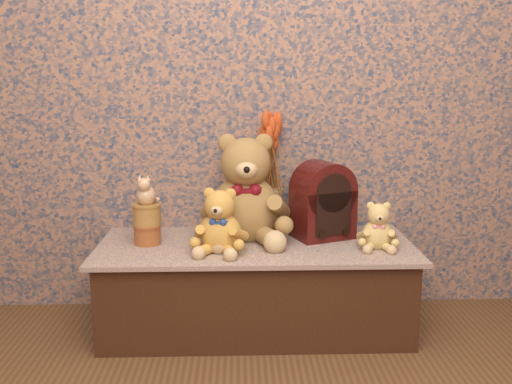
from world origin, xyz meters
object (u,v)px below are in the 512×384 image
(teddy_small, at_px, (378,223))
(biscuit_tin_lower, at_px, (148,235))
(cathedral_radio, at_px, (323,200))
(cat_figurine, at_px, (146,189))
(teddy_medium, at_px, (221,217))
(teddy_large, at_px, (245,183))
(ceramic_vase, at_px, (270,210))

(teddy_small, xyz_separation_m, biscuit_tin_lower, (-0.98, 0.09, -0.07))
(cathedral_radio, height_order, cat_figurine, cathedral_radio)
(teddy_medium, xyz_separation_m, biscuit_tin_lower, (-0.32, 0.11, -0.10))
(teddy_small, relative_size, cat_figurine, 1.60)
(cat_figurine, bearing_deg, biscuit_tin_lower, 0.00)
(teddy_medium, bearing_deg, teddy_large, 71.61)
(teddy_large, relative_size, cathedral_radio, 1.46)
(teddy_medium, distance_m, ceramic_vase, 0.38)
(cathedral_radio, distance_m, biscuit_tin_lower, 0.79)
(teddy_large, distance_m, teddy_medium, 0.24)
(teddy_large, bearing_deg, cathedral_radio, -0.78)
(ceramic_vase, distance_m, biscuit_tin_lower, 0.58)
(biscuit_tin_lower, distance_m, cat_figurine, 0.20)
(teddy_medium, distance_m, biscuit_tin_lower, 0.35)
(teddy_small, bearing_deg, cathedral_radio, 148.51)
(teddy_large, xyz_separation_m, ceramic_vase, (0.12, 0.12, -0.15))
(teddy_small, height_order, ceramic_vase, teddy_small)
(teddy_large, distance_m, teddy_small, 0.60)
(teddy_small, bearing_deg, cat_figurine, -178.11)
(teddy_medium, bearing_deg, cathedral_radio, 33.92)
(teddy_medium, distance_m, cathedral_radio, 0.49)
(ceramic_vase, relative_size, biscuit_tin_lower, 1.75)
(teddy_large, height_order, ceramic_vase, teddy_large)
(teddy_medium, height_order, cathedral_radio, cathedral_radio)
(biscuit_tin_lower, bearing_deg, cat_figurine, 0.00)
(teddy_medium, height_order, ceramic_vase, teddy_medium)
(cathedral_radio, bearing_deg, teddy_medium, -179.27)
(teddy_large, distance_m, ceramic_vase, 0.22)
(biscuit_tin_lower, height_order, cat_figurine, cat_figurine)
(teddy_small, distance_m, cathedral_radio, 0.28)
(cathedral_radio, height_order, ceramic_vase, cathedral_radio)
(teddy_large, xyz_separation_m, biscuit_tin_lower, (-0.43, -0.08, -0.21))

